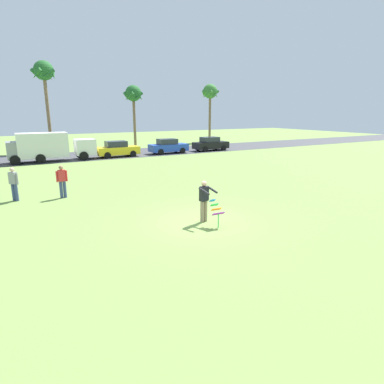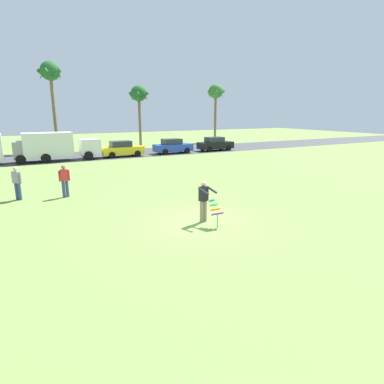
{
  "view_description": "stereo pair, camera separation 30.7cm",
  "coord_description": "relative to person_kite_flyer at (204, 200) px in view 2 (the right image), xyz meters",
  "views": [
    {
      "loc": [
        -6.47,
        -10.84,
        4.43
      ],
      "look_at": [
        0.15,
        0.97,
        1.05
      ],
      "focal_mm": 30.02,
      "sensor_mm": 36.0,
      "label": 1
    },
    {
      "loc": [
        -6.21,
        -10.99,
        4.43
      ],
      "look_at": [
        0.15,
        0.97,
        1.05
      ],
      "focal_mm": 30.02,
      "sensor_mm": 36.0,
      "label": 2
    }
  ],
  "objects": [
    {
      "name": "palm_tree_centre_far",
      "position": [
        8.27,
        31.68,
        5.58
      ],
      "size": [
        2.58,
        2.71,
        7.9
      ],
      "color": "brown",
      "rests_on": "ground"
    },
    {
      "name": "person_walker_near",
      "position": [
        -4.52,
        6.94,
        -0.02
      ],
      "size": [
        0.57,
        0.24,
        1.73
      ],
      "color": "#384772",
      "rests_on": "ground"
    },
    {
      "name": "kite_held",
      "position": [
        0.12,
        -0.72,
        -0.26
      ],
      "size": [
        0.52,
        0.65,
        1.05
      ],
      "color": "blue",
      "rests_on": "ground"
    },
    {
      "name": "parked_car_blue",
      "position": [
        8.36,
        21.27,
        -0.18
      ],
      "size": [
        4.2,
        1.84,
        1.6
      ],
      "color": "#2347B7",
      "rests_on": "ground"
    },
    {
      "name": "parked_car_black",
      "position": [
        13.85,
        21.27,
        -0.18
      ],
      "size": [
        4.24,
        1.91,
        1.6
      ],
      "color": "black",
      "rests_on": "ground"
    },
    {
      "name": "person_walker_far",
      "position": [
        -6.75,
        7.49,
        -0.02
      ],
      "size": [
        0.44,
        0.42,
        1.73
      ],
      "color": "#384772",
      "rests_on": "ground"
    },
    {
      "name": "road_strip",
      "position": [
        -0.15,
        23.67,
        -0.95
      ],
      "size": [
        120.0,
        8.0,
        0.01
      ],
      "primitive_type": "cube",
      "color": "#424247",
      "rests_on": "ground"
    },
    {
      "name": "person_kite_flyer",
      "position": [
        0.0,
        0.0,
        0.0
      ],
      "size": [
        0.63,
        0.72,
        1.73
      ],
      "color": "gray",
      "rests_on": "ground"
    },
    {
      "name": "parked_truck_white_box",
      "position": [
        -3.34,
        21.27,
        0.46
      ],
      "size": [
        6.71,
        2.14,
        2.62
      ],
      "color": "silver",
      "rests_on": "ground"
    },
    {
      "name": "ground_plane",
      "position": [
        -0.15,
        0.05,
        -0.95
      ],
      "size": [
        120.0,
        120.0,
        0.0
      ],
      "primitive_type": "plane",
      "color": "olive"
    },
    {
      "name": "palm_tree_far_left",
      "position": [
        20.1,
        31.36,
        6.11
      ],
      "size": [
        2.58,
        2.71,
        8.48
      ],
      "color": "brown",
      "rests_on": "ground"
    },
    {
      "name": "palm_tree_right_near",
      "position": [
        -2.59,
        29.57,
        7.42
      ],
      "size": [
        2.58,
        2.71,
        9.9
      ],
      "color": "brown",
      "rests_on": "ground"
    },
    {
      "name": "parked_car_yellow",
      "position": [
        2.7,
        21.27,
        -0.18
      ],
      "size": [
        4.21,
        1.86,
        1.6
      ],
      "color": "yellow",
      "rests_on": "ground"
    }
  ]
}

